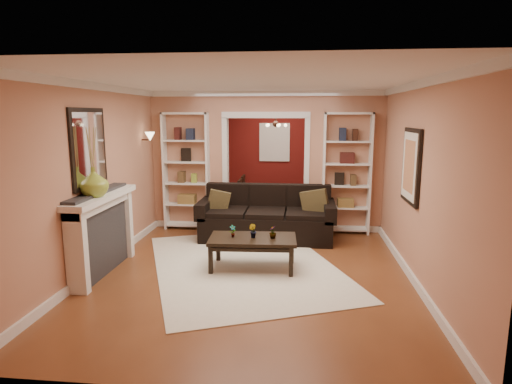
# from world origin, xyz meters

# --- Properties ---
(floor) EXTENTS (8.00, 8.00, 0.00)m
(floor) POSITION_xyz_m (0.00, 0.00, 0.00)
(floor) COLOR brown
(floor) RESTS_ON ground
(ceiling) EXTENTS (8.00, 8.00, 0.00)m
(ceiling) POSITION_xyz_m (0.00, 0.00, 2.70)
(ceiling) COLOR white
(ceiling) RESTS_ON ground
(wall_back) EXTENTS (8.00, 0.00, 8.00)m
(wall_back) POSITION_xyz_m (0.00, 4.00, 1.35)
(wall_back) COLOR tan
(wall_back) RESTS_ON ground
(wall_front) EXTENTS (8.00, 0.00, 8.00)m
(wall_front) POSITION_xyz_m (0.00, -4.00, 1.35)
(wall_front) COLOR tan
(wall_front) RESTS_ON ground
(wall_left) EXTENTS (0.00, 8.00, 8.00)m
(wall_left) POSITION_xyz_m (-2.25, 0.00, 1.35)
(wall_left) COLOR tan
(wall_left) RESTS_ON ground
(wall_right) EXTENTS (0.00, 8.00, 8.00)m
(wall_right) POSITION_xyz_m (2.25, 0.00, 1.35)
(wall_right) COLOR tan
(wall_right) RESTS_ON ground
(partition_wall) EXTENTS (4.50, 0.15, 2.70)m
(partition_wall) POSITION_xyz_m (0.00, 1.20, 1.35)
(partition_wall) COLOR tan
(partition_wall) RESTS_ON floor
(red_back_panel) EXTENTS (4.44, 0.04, 2.64)m
(red_back_panel) POSITION_xyz_m (0.00, 3.97, 1.32)
(red_back_panel) COLOR maroon
(red_back_panel) RESTS_ON floor
(dining_window) EXTENTS (0.78, 0.03, 0.98)m
(dining_window) POSITION_xyz_m (0.00, 3.93, 1.55)
(dining_window) COLOR #8CA5CC
(dining_window) RESTS_ON wall_back
(area_rug) EXTENTS (3.74, 4.32, 0.01)m
(area_rug) POSITION_xyz_m (-0.15, -0.98, 0.01)
(area_rug) COLOR silver
(area_rug) RESTS_ON floor
(sofa) EXTENTS (2.46, 1.06, 0.96)m
(sofa) POSITION_xyz_m (0.08, 0.45, 0.48)
(sofa) COLOR black
(sofa) RESTS_ON floor
(pillow_left) EXTENTS (0.39, 0.15, 0.38)m
(pillow_left) POSITION_xyz_m (-0.80, 0.43, 0.66)
(pillow_left) COLOR brown
(pillow_left) RESTS_ON sofa
(pillow_right) EXTENTS (0.48, 0.25, 0.46)m
(pillow_right) POSITION_xyz_m (0.95, 0.43, 0.70)
(pillow_right) COLOR brown
(pillow_right) RESTS_ON sofa
(coffee_table) EXTENTS (1.30, 0.75, 0.48)m
(coffee_table) POSITION_xyz_m (0.00, -1.11, 0.24)
(coffee_table) COLOR black
(coffee_table) RESTS_ON floor
(plant_left) EXTENTS (0.11, 0.11, 0.18)m
(plant_left) POSITION_xyz_m (-0.29, -1.11, 0.57)
(plant_left) COLOR #336626
(plant_left) RESTS_ON coffee_table
(plant_center) EXTENTS (0.14, 0.13, 0.20)m
(plant_center) POSITION_xyz_m (0.00, -1.11, 0.58)
(plant_center) COLOR #336626
(plant_center) RESTS_ON coffee_table
(plant_right) EXTENTS (0.11, 0.11, 0.18)m
(plant_right) POSITION_xyz_m (0.30, -1.11, 0.57)
(plant_right) COLOR #336626
(plant_right) RESTS_ON coffee_table
(bookshelf_left) EXTENTS (0.90, 0.30, 2.30)m
(bookshelf_left) POSITION_xyz_m (-1.55, 1.03, 1.15)
(bookshelf_left) COLOR white
(bookshelf_left) RESTS_ON floor
(bookshelf_right) EXTENTS (0.90, 0.30, 2.30)m
(bookshelf_right) POSITION_xyz_m (1.55, 1.03, 1.15)
(bookshelf_right) COLOR white
(bookshelf_right) RESTS_ON floor
(fireplace) EXTENTS (0.32, 1.70, 1.16)m
(fireplace) POSITION_xyz_m (-2.09, -1.50, 0.58)
(fireplace) COLOR white
(fireplace) RESTS_ON floor
(vase) EXTENTS (0.44, 0.44, 0.40)m
(vase) POSITION_xyz_m (-2.09, -1.70, 1.36)
(vase) COLOR #8DA736
(vase) RESTS_ON fireplace
(mirror) EXTENTS (0.03, 0.95, 1.10)m
(mirror) POSITION_xyz_m (-2.23, -1.50, 1.80)
(mirror) COLOR silver
(mirror) RESTS_ON wall_left
(wall_sconce) EXTENTS (0.18, 0.18, 0.22)m
(wall_sconce) POSITION_xyz_m (-2.15, 0.55, 1.83)
(wall_sconce) COLOR #FFE0A5
(wall_sconce) RESTS_ON wall_left
(framed_art) EXTENTS (0.04, 0.85, 1.05)m
(framed_art) POSITION_xyz_m (2.21, -1.00, 1.55)
(framed_art) COLOR black
(framed_art) RESTS_ON wall_right
(dining_table) EXTENTS (1.44, 0.80, 0.51)m
(dining_table) POSITION_xyz_m (0.11, 2.54, 0.25)
(dining_table) COLOR black
(dining_table) RESTS_ON floor
(dining_chair_nw) EXTENTS (0.54, 0.54, 0.84)m
(dining_chair_nw) POSITION_xyz_m (-0.44, 2.24, 0.42)
(dining_chair_nw) COLOR black
(dining_chair_nw) RESTS_ON floor
(dining_chair_ne) EXTENTS (0.49, 0.49, 0.89)m
(dining_chair_ne) POSITION_xyz_m (0.66, 2.24, 0.44)
(dining_chair_ne) COLOR black
(dining_chair_ne) RESTS_ON floor
(dining_chair_sw) EXTENTS (0.56, 0.56, 0.85)m
(dining_chair_sw) POSITION_xyz_m (-0.44, 2.84, 0.43)
(dining_chair_sw) COLOR black
(dining_chair_sw) RESTS_ON floor
(dining_chair_se) EXTENTS (0.44, 0.44, 0.90)m
(dining_chair_se) POSITION_xyz_m (0.66, 2.84, 0.45)
(dining_chair_se) COLOR black
(dining_chair_se) RESTS_ON floor
(chandelier) EXTENTS (0.50, 0.50, 0.30)m
(chandelier) POSITION_xyz_m (0.00, 2.70, 2.02)
(chandelier) COLOR #3D261C
(chandelier) RESTS_ON ceiling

